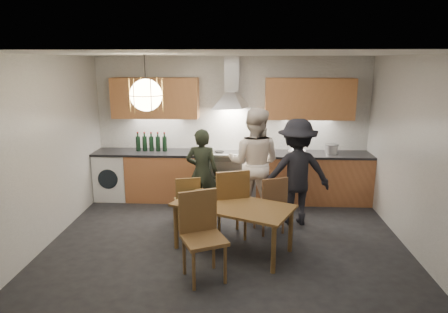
{
  "coord_description": "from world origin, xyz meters",
  "views": [
    {
      "loc": [
        0.24,
        -5.07,
        2.53
      ],
      "look_at": [
        -0.05,
        0.4,
        1.2
      ],
      "focal_mm": 32.0,
      "sensor_mm": 36.0,
      "label": 1
    }
  ],
  "objects_px": {
    "dining_table": "(233,210)",
    "person_right": "(296,172)",
    "stock_pot": "(331,149)",
    "chair_front": "(201,229)",
    "person_left": "(202,173)",
    "mixing_bowl": "(297,152)",
    "chair_back_left": "(188,199)",
    "wine_bottles": "(151,142)",
    "person_mid": "(254,163)"
  },
  "relations": [
    {
      "from": "dining_table",
      "to": "person_right",
      "type": "relative_size",
      "value": 1.04
    },
    {
      "from": "stock_pot",
      "to": "chair_front",
      "type": "bearing_deg",
      "value": -127.35
    },
    {
      "from": "person_left",
      "to": "mixing_bowl",
      "type": "distance_m",
      "value": 1.76
    },
    {
      "from": "chair_back_left",
      "to": "stock_pot",
      "type": "xyz_separation_m",
      "value": [
        2.4,
        1.29,
        0.51
      ]
    },
    {
      "from": "dining_table",
      "to": "stock_pot",
      "type": "distance_m",
      "value": 2.65
    },
    {
      "from": "person_right",
      "to": "mixing_bowl",
      "type": "bearing_deg",
      "value": -104.07
    },
    {
      "from": "dining_table",
      "to": "chair_front",
      "type": "xyz_separation_m",
      "value": [
        -0.35,
        -0.67,
        0.01
      ]
    },
    {
      "from": "stock_pot",
      "to": "chair_back_left",
      "type": "bearing_deg",
      "value": -151.7
    },
    {
      "from": "chair_front",
      "to": "person_left",
      "type": "bearing_deg",
      "value": 70.73
    },
    {
      "from": "chair_back_left",
      "to": "stock_pot",
      "type": "height_order",
      "value": "stock_pot"
    },
    {
      "from": "stock_pot",
      "to": "wine_bottles",
      "type": "distance_m",
      "value": 3.25
    },
    {
      "from": "dining_table",
      "to": "person_mid",
      "type": "xyz_separation_m",
      "value": [
        0.3,
        1.24,
        0.32
      ]
    },
    {
      "from": "wine_bottles",
      "to": "person_right",
      "type": "bearing_deg",
      "value": -22.94
    },
    {
      "from": "person_mid",
      "to": "person_right",
      "type": "bearing_deg",
      "value": 172.39
    },
    {
      "from": "dining_table",
      "to": "chair_front",
      "type": "height_order",
      "value": "chair_front"
    },
    {
      "from": "mixing_bowl",
      "to": "person_mid",
      "type": "bearing_deg",
      "value": -138.67
    },
    {
      "from": "person_mid",
      "to": "person_right",
      "type": "xyz_separation_m",
      "value": [
        0.65,
        -0.25,
        -0.07
      ]
    },
    {
      "from": "person_left",
      "to": "person_right",
      "type": "bearing_deg",
      "value": 174.62
    },
    {
      "from": "person_right",
      "to": "person_left",
      "type": "bearing_deg",
      "value": -16.69
    },
    {
      "from": "dining_table",
      "to": "chair_front",
      "type": "relative_size",
      "value": 1.68
    },
    {
      "from": "person_right",
      "to": "stock_pot",
      "type": "distance_m",
      "value": 1.26
    },
    {
      "from": "chair_back_left",
      "to": "person_left",
      "type": "bearing_deg",
      "value": -122.11
    },
    {
      "from": "mixing_bowl",
      "to": "person_left",
      "type": "bearing_deg",
      "value": -157.71
    },
    {
      "from": "dining_table",
      "to": "person_right",
      "type": "xyz_separation_m",
      "value": [
        0.96,
        0.99,
        0.25
      ]
    },
    {
      "from": "mixing_bowl",
      "to": "stock_pot",
      "type": "xyz_separation_m",
      "value": [
        0.62,
        0.09,
        0.04
      ]
    },
    {
      "from": "person_mid",
      "to": "chair_back_left",
      "type": "bearing_deg",
      "value": 40.52
    },
    {
      "from": "mixing_bowl",
      "to": "stock_pot",
      "type": "distance_m",
      "value": 0.63
    },
    {
      "from": "chair_front",
      "to": "chair_back_left",
      "type": "bearing_deg",
      "value": 79.55
    },
    {
      "from": "chair_back_left",
      "to": "mixing_bowl",
      "type": "relative_size",
      "value": 2.7
    },
    {
      "from": "chair_back_left",
      "to": "stock_pot",
      "type": "relative_size",
      "value": 3.58
    },
    {
      "from": "person_right",
      "to": "chair_back_left",
      "type": "bearing_deg",
      "value": 2.81
    },
    {
      "from": "mixing_bowl",
      "to": "dining_table",
      "type": "bearing_deg",
      "value": -119.22
    },
    {
      "from": "chair_back_left",
      "to": "dining_table",
      "type": "bearing_deg",
      "value": 119.9
    },
    {
      "from": "chair_back_left",
      "to": "chair_front",
      "type": "xyz_separation_m",
      "value": [
        0.36,
        -1.39,
        0.12
      ]
    },
    {
      "from": "person_left",
      "to": "wine_bottles",
      "type": "xyz_separation_m",
      "value": [
        -1.01,
        0.8,
        0.34
      ]
    },
    {
      "from": "chair_back_left",
      "to": "person_right",
      "type": "xyz_separation_m",
      "value": [
        1.67,
        0.28,
        0.36
      ]
    },
    {
      "from": "person_left",
      "to": "stock_pot",
      "type": "relative_size",
      "value": 6.35
    },
    {
      "from": "mixing_bowl",
      "to": "wine_bottles",
      "type": "relative_size",
      "value": 0.53
    },
    {
      "from": "person_right",
      "to": "person_mid",
      "type": "bearing_deg",
      "value": -27.4
    },
    {
      "from": "person_right",
      "to": "wine_bottles",
      "type": "relative_size",
      "value": 2.9
    },
    {
      "from": "wine_bottles",
      "to": "chair_front",
      "type": "bearing_deg",
      "value": -66.17
    },
    {
      "from": "dining_table",
      "to": "person_right",
      "type": "distance_m",
      "value": 1.4
    },
    {
      "from": "chair_front",
      "to": "person_left",
      "type": "relative_size",
      "value": 0.71
    },
    {
      "from": "dining_table",
      "to": "stock_pot",
      "type": "xyz_separation_m",
      "value": [
        1.69,
        2.01,
        0.4
      ]
    },
    {
      "from": "chair_back_left",
      "to": "wine_bottles",
      "type": "distance_m",
      "value": 1.7
    },
    {
      "from": "chair_front",
      "to": "person_right",
      "type": "bearing_deg",
      "value": 26.91
    },
    {
      "from": "dining_table",
      "to": "stock_pot",
      "type": "relative_size",
      "value": 7.55
    },
    {
      "from": "person_left",
      "to": "person_mid",
      "type": "bearing_deg",
      "value": -176.56
    },
    {
      "from": "person_left",
      "to": "wine_bottles",
      "type": "distance_m",
      "value": 1.34
    },
    {
      "from": "person_mid",
      "to": "stock_pot",
      "type": "distance_m",
      "value": 1.59
    }
  ]
}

